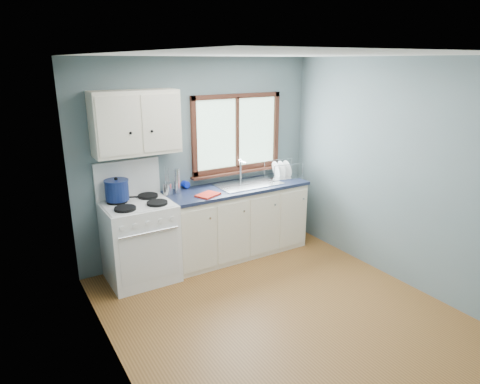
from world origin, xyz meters
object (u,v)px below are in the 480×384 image
stockpot (117,190)px  thermos (177,181)px  utensil_crock (168,189)px  base_cabinets (236,224)px  sink (248,189)px  gas_range (140,239)px  dish_rack (282,173)px  skillet (117,198)px

stockpot → thermos: size_ratio=0.97×
stockpot → utensil_crock: utensil_crock is taller
base_cabinets → utensil_crock: utensil_crock is taller
utensil_crock → base_cabinets: bearing=-8.1°
sink → gas_range: bearing=-179.3°
gas_range → dish_rack: 2.13m
stockpot → utensil_crock: (0.60, 0.01, -0.08)m
utensil_crock → dish_rack: bearing=-2.6°
utensil_crock → dish_rack: 1.64m
stockpot → dish_rack: size_ratio=0.60×
sink → thermos: (-0.94, 0.11, 0.21)m
gas_range → utensil_crock: 0.68m
sink → utensil_crock: bearing=173.2°
stockpot → dish_rack: 2.25m
sink → thermos: thermos is taller
sink → stockpot: bearing=176.0°
gas_range → dish_rack: gas_range is taller
base_cabinets → skillet: 1.60m
utensil_crock → skillet: bearing=-179.1°
thermos → dish_rack: 1.53m
skillet → dish_rack: size_ratio=0.76×
dish_rack → base_cabinets: bearing=-166.2°
stockpot → thermos: 0.72m
sink → utensil_crock: utensil_crock is taller
sink → skillet: bearing=176.0°
sink → thermos: bearing=173.3°
sink → dish_rack: size_ratio=1.69×
gas_range → utensil_crock: bearing=18.5°
base_cabinets → thermos: bearing=171.8°
thermos → skillet: bearing=179.5°
utensil_crock → thermos: size_ratio=1.16×
base_cabinets → sink: bearing=-0.1°
thermos → gas_range: bearing=-166.8°
skillet → stockpot: bearing=28.4°
gas_range → stockpot: size_ratio=4.55×
base_cabinets → stockpot: size_ratio=6.18×
base_cabinets → skillet: (-1.49, 0.12, 0.57)m
skillet → stockpot: stockpot is taller
dish_rack → gas_range: bearing=-168.1°
gas_range → skillet: size_ratio=3.63×
thermos → dish_rack: thermos is taller
sink → utensil_crock: 1.07m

